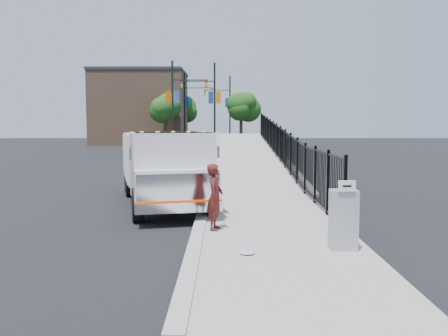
{
  "coord_description": "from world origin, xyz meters",
  "views": [
    {
      "loc": [
        0.64,
        -13.94,
        2.82
      ],
      "look_at": [
        0.62,
        2.0,
        1.25
      ],
      "focal_mm": 40.0,
      "sensor_mm": 36.0,
      "label": 1
    }
  ],
  "objects": [
    {
      "name": "light_pole_0",
      "position": [
        -3.74,
        31.27,
        4.36
      ],
      "size": [
        3.77,
        0.22,
        8.0
      ],
      "color": "black",
      "rests_on": "ground"
    },
    {
      "name": "building",
      "position": [
        -9.0,
        44.0,
        4.0
      ],
      "size": [
        10.0,
        10.0,
        8.0
      ],
      "primitive_type": "cube",
      "color": "#8C664C",
      "rests_on": "ground"
    },
    {
      "name": "worker",
      "position": [
        0.4,
        -1.93,
        0.93
      ],
      "size": [
        0.48,
        0.65,
        1.62
      ],
      "primitive_type": "imported",
      "rotation": [
        0.0,
        0.0,
        1.4
      ],
      "color": "#511814",
      "rests_on": "sidewalk"
    },
    {
      "name": "light_pole_2",
      "position": [
        -3.54,
        42.68,
        4.36
      ],
      "size": [
        3.77,
        0.22,
        8.0
      ],
      "color": "black",
      "rests_on": "ground"
    },
    {
      "name": "tree_2",
      "position": [
        -4.49,
        49.66,
        3.97
      ],
      "size": [
        3.12,
        3.12,
        5.56
      ],
      "color": "#382314",
      "rests_on": "ground"
    },
    {
      "name": "light_pole_3",
      "position": [
        0.98,
        47.07,
        4.36
      ],
      "size": [
        3.78,
        0.22,
        8.0
      ],
      "color": "black",
      "rests_on": "ground"
    },
    {
      "name": "ground",
      "position": [
        0.0,
        0.0,
        0.0
      ],
      "size": [
        120.0,
        120.0,
        0.0
      ],
      "primitive_type": "plane",
      "color": "black",
      "rests_on": "ground"
    },
    {
      "name": "utility_cabinet",
      "position": [
        3.1,
        -3.77,
        0.75
      ],
      "size": [
        0.55,
        0.4,
        1.25
      ],
      "primitive_type": "cube",
      "color": "gray",
      "rests_on": "sidewalk"
    },
    {
      "name": "curb",
      "position": [
        0.0,
        -2.0,
        0.08
      ],
      "size": [
        0.3,
        12.0,
        0.16
      ],
      "primitive_type": "cube",
      "color": "#ADAAA3",
      "rests_on": "ground"
    },
    {
      "name": "tree_0",
      "position": [
        -5.01,
        36.99,
        3.95
      ],
      "size": [
        2.78,
        2.78,
        5.39
      ],
      "color": "#382314",
      "rests_on": "ground"
    },
    {
      "name": "sidewalk",
      "position": [
        1.93,
        -2.0,
        0.06
      ],
      "size": [
        3.55,
        12.0,
        0.12
      ],
      "primitive_type": "cube",
      "color": "#9E998E",
      "rests_on": "ground"
    },
    {
      "name": "iron_fence",
      "position": [
        3.55,
        12.0,
        0.9
      ],
      "size": [
        0.1,
        28.0,
        1.8
      ],
      "primitive_type": "cube",
      "color": "black",
      "rests_on": "ground"
    },
    {
      "name": "ramp",
      "position": [
        2.12,
        16.0,
        0.0
      ],
      "size": [
        3.95,
        24.06,
        3.19
      ],
      "primitive_type": "cube",
      "rotation": [
        0.06,
        0.0,
        0.0
      ],
      "color": "#9E998E",
      "rests_on": "ground"
    },
    {
      "name": "arrow_sign",
      "position": [
        3.1,
        -3.99,
        1.48
      ],
      "size": [
        0.35,
        0.04,
        0.22
      ],
      "primitive_type": "cube",
      "color": "white",
      "rests_on": "utility_cabinet"
    },
    {
      "name": "debris",
      "position": [
        1.09,
        -4.16,
        0.16
      ],
      "size": [
        0.31,
        0.31,
        0.08
      ],
      "primitive_type": "ellipsoid",
      "color": "silver",
      "rests_on": "sidewalk"
    },
    {
      "name": "tree_1",
      "position": [
        2.38,
        38.64,
        3.93
      ],
      "size": [
        2.45,
        2.45,
        5.22
      ],
      "color": "#382314",
      "rests_on": "ground"
    },
    {
      "name": "light_pole_1",
      "position": [
        -0.59,
        32.74,
        4.36
      ],
      "size": [
        3.77,
        0.22,
        8.0
      ],
      "color": "black",
      "rests_on": "ground"
    },
    {
      "name": "truck",
      "position": [
        -1.34,
        2.23,
        1.4
      ],
      "size": [
        3.91,
        7.59,
        2.49
      ],
      "rotation": [
        0.0,
        0.0,
        0.23
      ],
      "color": "black",
      "rests_on": "ground"
    }
  ]
}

